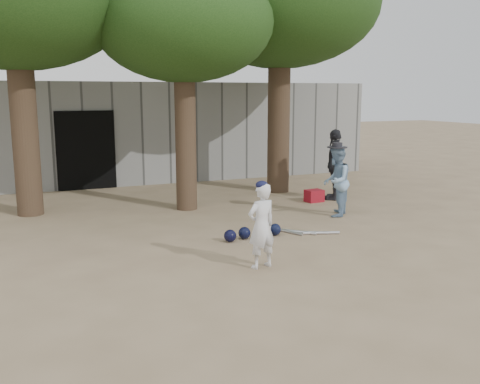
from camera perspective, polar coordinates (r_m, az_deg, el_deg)
name	(u,v)px	position (r m, az deg, el deg)	size (l,w,h in m)	color
ground	(230,264)	(8.59, -1.09, -7.66)	(70.00, 70.00, 0.00)	#937C5E
boy_player	(261,226)	(8.24, 2.31, -3.63)	(0.49, 0.32, 1.33)	silver
spectator_blue	(336,181)	(11.88, 10.21, 1.14)	(0.76, 0.59, 1.55)	#7B9DBF
spectator_dark	(335,165)	(13.76, 10.09, 2.90)	(1.05, 0.44, 1.79)	#222227
red_bag	(314,196)	(13.48, 7.92, -0.40)	(0.42, 0.32, 0.30)	maroon
back_building	(113,129)	(18.21, -13.40, 6.52)	(16.00, 5.24, 3.00)	gray
helmet_row	(253,233)	(10.00, 1.40, -4.35)	(1.19, 0.32, 0.23)	black
bat_pile	(304,232)	(10.45, 6.87, -4.27)	(1.07, 0.84, 0.06)	silver
tree_row	(179,6)	(13.30, -6.55, 19.12)	(11.40, 5.80, 6.69)	brown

